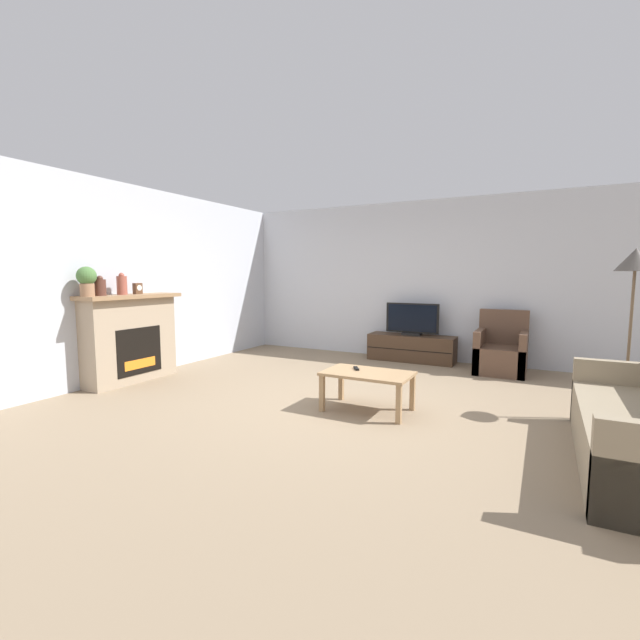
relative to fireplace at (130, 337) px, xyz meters
name	(u,v)px	position (x,y,z in m)	size (l,w,h in m)	color
ground_plane	(344,403)	(3.01, 0.42, -0.60)	(24.00, 24.00, 0.00)	#89755B
wall_back	(417,281)	(3.01, 3.42, 0.75)	(12.00, 0.06, 2.70)	silver
wall_left	(143,282)	(-0.21, 0.42, 0.75)	(0.06, 12.00, 2.70)	silver
fireplace	(130,337)	(0.00, 0.00, 0.00)	(0.47, 1.39, 1.19)	tan
mantel_vase_left	(100,287)	(0.02, -0.42, 0.70)	(0.14, 0.14, 0.25)	#512D23
mantel_vase_centre_left	(122,285)	(0.02, -0.10, 0.72)	(0.13, 0.13, 0.29)	#994C3D
mantel_clock	(138,289)	(0.02, 0.14, 0.66)	(0.08, 0.11, 0.15)	brown
potted_plant	(87,280)	(0.02, -0.59, 0.79)	(0.23, 0.23, 0.36)	#936B4C
tv_stand	(411,348)	(3.01, 3.13, -0.38)	(1.44, 0.44, 0.44)	#422D1E
tv	(412,320)	(3.01, 3.13, 0.09)	(0.89, 0.18, 0.54)	black
armchair	(501,353)	(4.43, 2.92, -0.31)	(0.70, 0.76, 0.92)	brown
coffee_table	(368,377)	(3.33, 0.30, -0.24)	(0.92, 0.56, 0.42)	#A37F56
remote	(356,368)	(3.17, 0.37, -0.17)	(0.12, 0.15, 0.02)	black
floor_lamp	(635,270)	(5.73, 1.24, 0.89)	(0.35, 0.35, 1.71)	black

